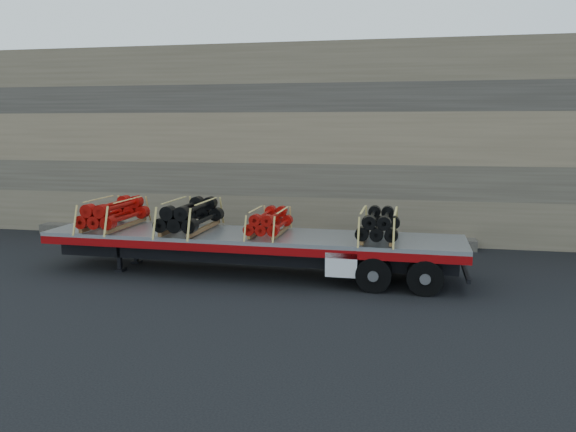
# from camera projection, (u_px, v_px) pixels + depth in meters

# --- Properties ---
(ground) EXTENTS (120.00, 120.00, 0.00)m
(ground) POSITION_uv_depth(u_px,v_px,m) (215.00, 274.00, 15.78)
(ground) COLOR black
(ground) RESTS_ON ground
(rock_wall) EXTENTS (44.00, 3.00, 7.00)m
(rock_wall) POSITION_uv_depth(u_px,v_px,m) (268.00, 142.00, 21.52)
(rock_wall) COLOR #7A6B54
(rock_wall) RESTS_ON ground
(trailer) EXTENTS (11.71, 2.48, 1.17)m
(trailer) POSITION_uv_depth(u_px,v_px,m) (250.00, 254.00, 15.73)
(trailer) COLOR #B6B9BF
(trailer) RESTS_ON ground
(bundle_front) EXTENTS (1.19, 2.31, 0.81)m
(bundle_front) POSITION_uv_depth(u_px,v_px,m) (114.00, 214.00, 16.46)
(bundle_front) COLOR #A50C08
(bundle_front) RESTS_ON trailer
(bundle_midfront) EXTENTS (1.23, 2.39, 0.84)m
(bundle_midfront) POSITION_uv_depth(u_px,v_px,m) (191.00, 216.00, 15.95)
(bundle_midfront) COLOR black
(bundle_midfront) RESTS_ON trailer
(bundle_midrear) EXTENTS (0.98, 1.89, 0.66)m
(bundle_midrear) POSITION_uv_depth(u_px,v_px,m) (269.00, 222.00, 15.46)
(bundle_midrear) COLOR #A50C08
(bundle_midrear) RESTS_ON trailer
(bundle_rear) EXTENTS (1.09, 2.11, 0.74)m
(bundle_rear) POSITION_uv_depth(u_px,v_px,m) (379.00, 225.00, 14.81)
(bundle_rear) COLOR black
(bundle_rear) RESTS_ON trailer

